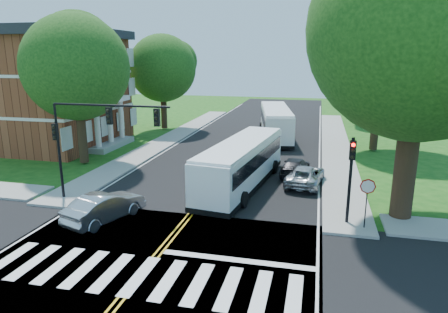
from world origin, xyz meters
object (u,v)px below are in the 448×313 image
(signal_nw, at_px, (92,129))
(bus_lead, at_px, (242,163))
(suv, at_px, (305,175))
(signal_ne, at_px, (351,169))
(hatchback, at_px, (105,207))
(dark_sedan, at_px, (295,167))
(bus_follow, at_px, (276,122))

(signal_nw, xyz_separation_m, bus_lead, (7.67, 4.89, -2.77))
(suv, bearing_deg, signal_ne, 117.74)
(bus_lead, relative_size, hatchback, 2.64)
(dark_sedan, bearing_deg, suv, 116.82)
(signal_ne, bearing_deg, bus_follow, 105.62)
(bus_lead, bearing_deg, signal_ne, 150.07)
(signal_nw, xyz_separation_m, dark_sedan, (10.91, 8.32, -3.75))
(signal_ne, xyz_separation_m, hatchback, (-12.29, -2.26, -2.21))
(dark_sedan, bearing_deg, signal_ne, 116.36)
(bus_lead, distance_m, dark_sedan, 4.82)
(bus_lead, bearing_deg, bus_follow, -83.99)
(bus_follow, xyz_separation_m, dark_sedan, (2.84, -13.09, -1.06))
(suv, bearing_deg, dark_sedan, -61.64)
(signal_nw, xyz_separation_m, hatchback, (1.77, -2.25, -3.62))
(hatchback, bearing_deg, signal_ne, -151.04)
(bus_follow, bearing_deg, signal_nw, 59.35)
(hatchback, relative_size, suv, 0.98)
(bus_lead, distance_m, hatchback, 9.30)
(suv, bearing_deg, hatchback, 47.58)
(hatchback, distance_m, dark_sedan, 13.98)
(hatchback, height_order, suv, hatchback)
(signal_ne, relative_size, bus_follow, 0.35)
(signal_nw, distance_m, signal_ne, 14.13)
(bus_lead, height_order, hatchback, bus_lead)
(signal_nw, bearing_deg, dark_sedan, 37.31)
(signal_ne, distance_m, bus_lead, 8.15)
(bus_follow, height_order, hatchback, bus_follow)
(signal_ne, distance_m, bus_follow, 22.26)
(bus_follow, bearing_deg, signal_ne, 95.63)
(bus_follow, xyz_separation_m, suv, (3.65, -15.19, -1.03))
(bus_follow, xyz_separation_m, hatchback, (-6.31, -23.66, -0.93))
(bus_follow, relative_size, hatchback, 2.77)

